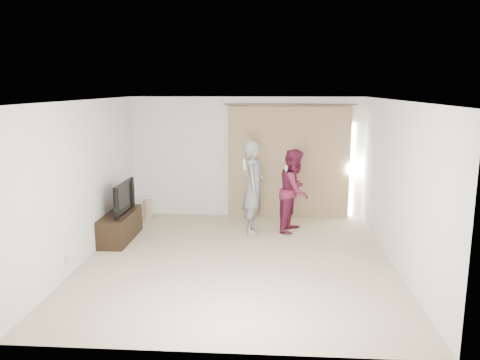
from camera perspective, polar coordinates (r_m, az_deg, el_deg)
name	(u,v)px	position (r m, az deg, el deg)	size (l,w,h in m)	color
floor	(238,260)	(7.82, -0.25, -9.73)	(5.50, 5.50, 0.00)	#C5B593
wall_back	(247,157)	(10.16, 0.85, 2.77)	(5.00, 0.04, 2.60)	silver
wall_left	(85,181)	(8.03, -18.36, -0.10)	(0.04, 5.50, 2.60)	silver
ceiling	(238,100)	(7.30, -0.27, 9.68)	(5.00, 5.50, 0.01)	white
curtain	(289,163)	(10.10, 6.02, 2.10)	(2.80, 0.11, 2.46)	tan
tv_console	(120,226)	(9.03, -14.38, -5.47)	(0.46, 1.33, 0.51)	black
tv	(119,197)	(8.89, -14.55, -2.07)	(1.02, 0.13, 0.59)	black
scratching_post	(148,212)	(10.23, -11.17, -3.79)	(0.33, 0.33, 0.44)	tan
person_man	(254,187)	(9.03, 1.71, -0.87)	(0.51, 0.71, 1.81)	gray
person_woman	(295,191)	(9.19, 6.68, -1.28)	(0.85, 0.95, 1.63)	maroon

